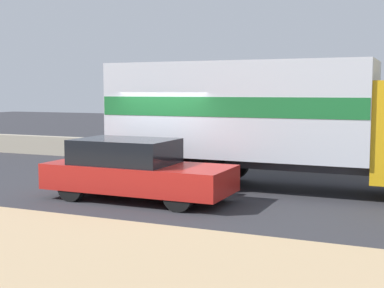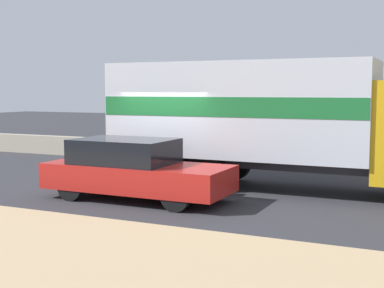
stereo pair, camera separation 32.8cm
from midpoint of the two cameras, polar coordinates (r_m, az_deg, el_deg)
name	(u,v)px [view 2 (the right image)]	position (r m, az deg, el deg)	size (l,w,h in m)	color
ground_plane	(147,195)	(13.19, -4.07, -5.40)	(80.00, 80.00, 0.00)	#2D2D33
stone_wall_backdrop	(230,155)	(18.29, 4.63, -1.13)	(60.00, 0.35, 0.73)	#A39984
box_truck	(270,116)	(13.87, 9.04, 2.98)	(8.99, 2.40, 3.27)	gold
car_hatchback	(134,169)	(12.52, -5.48, -2.72)	(4.38, 1.71, 1.41)	#B21E19
pedestrian	(116,138)	(19.21, -7.58, 0.68)	(0.37, 0.37, 1.68)	#473828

